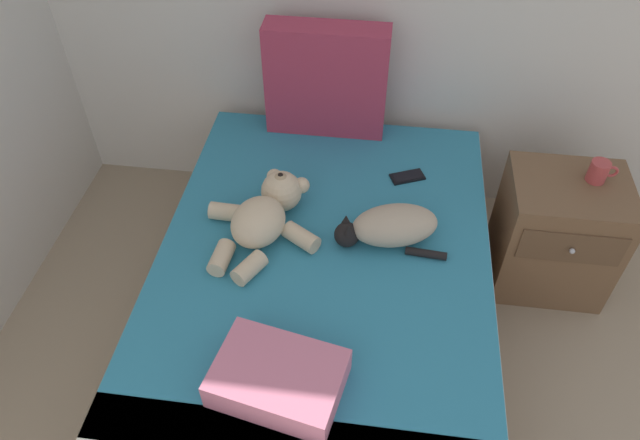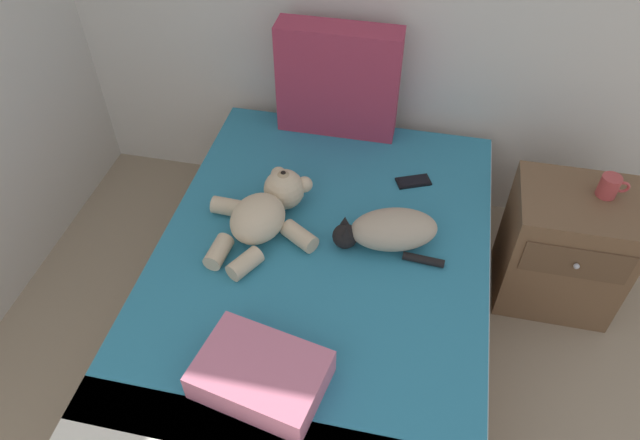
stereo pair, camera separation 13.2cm
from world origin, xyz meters
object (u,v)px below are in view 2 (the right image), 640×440
Objects in this scene: cell_phone at (413,181)px; throw_pillow at (261,375)px; cat at (389,230)px; bed at (319,301)px; teddy_bear at (266,211)px; patterned_cushion at (338,81)px; mug at (610,186)px; nightstand at (563,248)px.

cell_phone is 0.41× the size of throw_pillow.
cat is at bearing -99.49° from cell_phone.
bed is 0.44m from teddy_bear.
teddy_bear is at bearing -145.37° from cell_phone.
patterned_cushion is 1.24m from mug.
teddy_bear is at bearing -164.12° from mug.
patterned_cushion is at bearing 141.56° from cell_phone.
teddy_bear reaches higher than mug.
bed is 0.44m from cat.
cat is 0.78× the size of teddy_bear.
patterned_cushion is 0.58m from cell_phone.
cell_phone is 0.73m from nightstand.
cat is 0.87m from nightstand.
patterned_cushion reaches higher than cell_phone.
bed is 4.30× the size of cat.
patterned_cushion is at bearing 96.26° from bed.
throw_pillow is at bearing -97.19° from bed.
bed is 3.42× the size of patterned_cushion.
mug reaches higher than nightstand.
cat is at bearing 30.84° from bed.
patterned_cushion is 1.42m from throw_pillow.
mug is (1.09, 0.53, 0.38)m from bed.
teddy_bear is 0.68m from cell_phone.
bed is 1.27m from mug.
mug reaches higher than throw_pillow.
teddy_bear is 0.97× the size of nightstand.
throw_pillow reaches higher than cell_phone.
nightstand is (1.00, 0.48, 0.04)m from bed.
patterned_cushion is (-0.09, 0.85, 0.52)m from bed.
mug is (1.19, -0.33, -0.14)m from patterned_cushion.
patterned_cushion is 3.38× the size of cell_phone.
teddy_bear reaches higher than cell_phone.
cat is at bearing -64.25° from patterned_cushion.
throw_pillow is (0.18, -0.70, -0.02)m from teddy_bear.
patterned_cushion is at bearing 115.75° from cat.
nightstand reaches higher than bed.
mug is (1.16, 1.08, 0.07)m from throw_pillow.
cell_phone is 1.15m from throw_pillow.
teddy_bear is 3.46× the size of cell_phone.
nightstand is at bearing 23.79° from cat.
mug is (0.85, 0.38, 0.06)m from cat.
teddy_bear is at bearing -102.36° from patterned_cushion.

